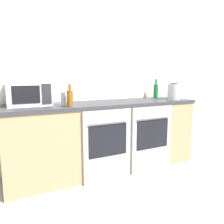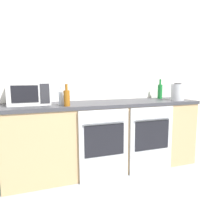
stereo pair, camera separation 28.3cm
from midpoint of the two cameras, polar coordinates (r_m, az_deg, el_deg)
wall_back at (r=3.07m, az=-7.16°, el=10.95°), size 10.00×0.06×2.60m
counter_back at (r=2.86m, az=-4.53°, el=-6.26°), size 2.47×0.63×0.88m
oven_left at (r=2.53m, az=-4.39°, el=-8.68°), size 0.59×0.06×0.84m
oven_right at (r=2.82m, az=7.52°, el=-6.88°), size 0.59×0.06×0.84m
microwave at (r=2.66m, az=-23.88°, el=4.46°), size 0.46×0.35×0.27m
bottle_amber at (r=2.40m, az=-14.26°, el=3.55°), size 0.07×0.07×0.24m
bottle_green at (r=3.34m, az=9.01°, el=5.51°), size 0.07×0.07×0.29m
bottle_clear at (r=2.50m, az=-15.76°, el=3.48°), size 0.06×0.06×0.22m
kettle at (r=3.16m, az=13.43°, el=5.19°), size 0.18×0.18×0.23m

